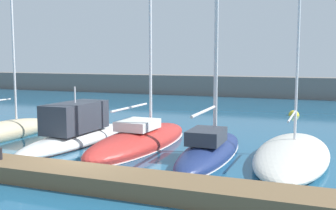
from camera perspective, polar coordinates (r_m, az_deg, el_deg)
ground_plane at (r=16.36m, az=-10.48°, el=-8.83°), size 120.00×120.00×0.00m
dock_pier at (r=14.87m, az=-14.14°, el=-9.35°), size 18.51×1.69×0.58m
breakwater_seawall at (r=46.69m, az=11.00°, el=2.54°), size 108.00×2.50×2.23m
sailboat_sand_nearest at (r=23.71m, az=-21.73°, el=-3.27°), size 2.08×7.19×15.30m
motorboat_white_second at (r=21.53m, az=-12.35°, el=-3.62°), size 2.38×8.98×3.16m
sailboat_red_third at (r=20.30m, az=-3.92°, el=-4.81°), size 3.02×9.24×14.71m
sailboat_navy_fourth at (r=18.17m, az=5.79°, el=-6.04°), size 2.07×8.08×13.26m
sailboat_ivory_fifth at (r=18.26m, az=16.80°, el=-6.37°), size 2.99×8.98×17.30m
mooring_buoy_yellow at (r=32.25m, az=16.97°, el=-1.39°), size 0.79×0.79×0.79m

